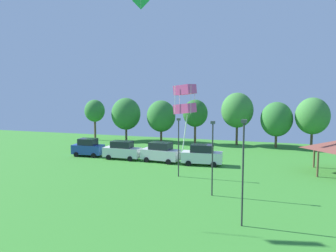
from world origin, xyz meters
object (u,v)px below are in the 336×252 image
Objects in this scene: light_post_2 at (243,167)px; treeline_tree_6 at (313,116)px; parked_car_second_from_left at (122,150)px; parked_car_third_from_left at (161,152)px; light_post_0 at (212,154)px; treeline_tree_4 at (237,110)px; treeline_tree_2 at (161,116)px; treeline_tree_1 at (126,114)px; parked_car_leftmost at (88,147)px; parked_car_rightmost_in_row at (202,155)px; treeline_tree_3 at (195,113)px; light_post_1 at (179,144)px; treeline_tree_0 at (95,111)px; kite_flying_2 at (185,99)px; kite_flying_10 at (141,0)px; treeline_tree_5 at (277,119)px.

light_post_2 is 0.93× the size of treeline_tree_6.
parked_car_second_from_left is 5.17m from parked_car_third_from_left.
light_post_0 is 27.56m from treeline_tree_4.
treeline_tree_1 is at bearing -178.61° from treeline_tree_2.
treeline_tree_6 is (28.50, 14.33, 3.78)m from parked_car_leftmost.
parked_car_leftmost is 0.85× the size of parked_car_rightmost_in_row.
treeline_tree_3 reaches higher than treeline_tree_2.
parked_car_rightmost_in_row is 16.16m from treeline_tree_3.
light_post_1 is 25.31m from treeline_tree_6.
treeline_tree_1 is at bearing 126.30° from light_post_1.
treeline_tree_0 is (-21.83, 13.69, 3.84)m from parked_car_rightmost_in_row.
parked_car_third_from_left is at bearing 111.77° from kite_flying_2.
parked_car_second_from_left is 11.31m from light_post_1.
kite_flying_10 is at bearing -9.06° from parked_car_leftmost.
treeline_tree_2 is (-2.89, 15.57, -14.91)m from kite_flying_10.
treeline_tree_1 reaches higher than parked_car_rightmost_in_row.
treeline_tree_2 is at bearing 90.19° from parked_car_second_from_left.
parked_car_leftmost is at bearing -176.73° from parked_car_third_from_left.
parked_car_third_from_left is (10.35, -0.50, 0.03)m from parked_car_leftmost.
parked_car_third_from_left reaches higher than parked_car_second_from_left.
treeline_tree_5 is 0.91× the size of treeline_tree_6.
kite_flying_10 is at bearing -44.22° from treeline_tree_0.
kite_flying_2 is 0.47× the size of treeline_tree_0.
treeline_tree_0 reaches higher than light_post_0.
treeline_tree_1 is (-20.94, 38.76, -4.00)m from kite_flying_2.
treeline_tree_4 reaches higher than treeline_tree_5.
treeline_tree_0 is 17.41m from treeline_tree_3.
parked_car_leftmost is 0.85× the size of parked_car_third_from_left.
light_post_0 is at bearing -52.86° from treeline_tree_1.
light_post_1 reaches higher than parked_car_second_from_left.
parked_car_third_from_left is 0.70× the size of treeline_tree_2.
treeline_tree_6 is at bearing 43.46° from parked_car_rightmost_in_row.
treeline_tree_4 reaches higher than parked_car_rightmost_in_row.
treeline_tree_1 reaches higher than parked_car_leftmost.
kite_flying_2 is 0.52× the size of light_post_0.
parked_car_rightmost_in_row is at bearing 2.51° from kite_flying_10.
parked_car_third_from_left is (-9.51, 23.80, -7.35)m from kite_flying_2.
parked_car_second_from_left is 0.69× the size of treeline_tree_5.
parked_car_leftmost is 32.13m from treeline_tree_6.
parked_car_leftmost is 10.36m from parked_car_third_from_left.
kite_flying_10 is 21.75m from treeline_tree_2.
kite_flying_2 is 32.24m from parked_car_leftmost.
treeline_tree_0 is 24.01m from treeline_tree_4.
kite_flying_2 reaches higher than parked_car_third_from_left.
treeline_tree_3 is (-8.81, 38.75, -3.63)m from kite_flying_2.
kite_flying_10 reaches higher than treeline_tree_6.
parked_car_third_from_left is at bearing -140.74° from treeline_tree_6.
parked_car_second_from_left is at bearing -7.77° from parked_car_leftmost.
treeline_tree_4 reaches higher than light_post_2.
light_post_0 is at bearing -49.70° from light_post_1.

